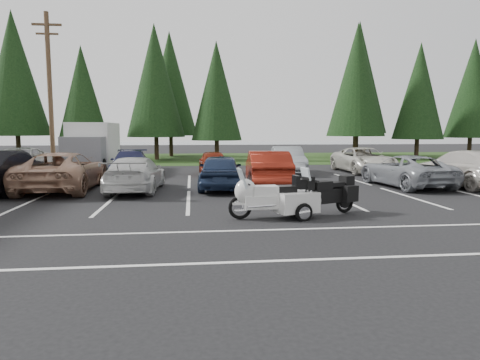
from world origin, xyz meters
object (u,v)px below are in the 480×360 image
Objects in this scene: car_far_0 at (19,162)px; car_far_2 at (213,163)px; utility_pole at (50,90)px; car_near_1 at (3,171)px; car_near_6 at (405,171)px; box_truck at (91,147)px; car_far_4 at (363,160)px; adventure_motorcycle at (326,191)px; car_near_7 at (465,168)px; car_far_3 at (288,160)px; car_near_3 at (135,174)px; car_near_5 at (267,169)px; touring_motorcycle at (270,193)px; car_far_1 at (131,163)px; car_near_2 at (63,171)px; cargo_trailer at (296,205)px; car_near_4 at (220,171)px.

car_far_0 reaches higher than car_far_2.
car_near_1 is at bearing -86.10° from utility_pole.
car_near_6 is at bearing -21.17° from car_far_0.
box_truck is 1.07× the size of car_far_4.
adventure_motorcycle reaches higher than car_near_6.
car_far_3 is (-6.48, 6.31, -0.04)m from car_near_7.
car_near_3 is 9.89m from car_far_3.
car_near_6 is 10.08m from car_far_2.
car_near_5 is at bearing -169.54° from car_near_3.
car_far_0 is 16.59m from touring_motorcycle.
utility_pole reaches higher than car_far_3.
car_far_4 is (17.31, 6.19, -0.11)m from car_near_1.
car_far_4 is 13.48m from adventure_motorcycle.
box_truck is at bearing 172.80° from car_far_3.
car_far_1 is 1.85× the size of touring_motorcycle.
car_near_1 is 12.63m from adventure_motorcycle.
touring_motorcycle is at bearing 138.86° from car_near_2.
car_near_2 is at bearing 125.12° from cargo_trailer.
car_far_3 is 12.57m from touring_motorcycle.
car_far_4 is 3.21× the size of cargo_trailer.
car_near_2 is 9.75m from touring_motorcycle.
car_far_2 is at bearing -19.16° from box_truck.
car_far_1 is 1.04× the size of car_far_3.
car_far_1 is (4.14, 5.57, -0.14)m from car_near_1.
car_near_2 is 2.39× the size of adventure_motorcycle.
adventure_motorcycle is (2.64, -5.90, -0.02)m from car_near_4.
utility_pole is 1.72× the size of car_far_4.
car_near_1 reaches higher than cargo_trailer.
car_near_7 is at bearing -26.18° from box_truck.
cargo_trailer is (8.08, -6.46, -0.41)m from car_near_2.
touring_motorcycle is (5.40, -11.64, 0.02)m from car_far_1.
car_far_1 is at bearing -77.19° from car_near_3.
touring_motorcycle is (-7.13, -6.09, 0.03)m from car_near_6.
box_truck is 1.10× the size of car_near_1.
car_near_3 reaches higher than car_far_2.
car_near_3 is 14.14m from car_near_7.
car_near_6 is at bearing 24.34° from adventure_motorcycle.
adventure_motorcycle is at bearing 145.60° from car_near_2.
car_near_1 reaches higher than adventure_motorcycle.
car_far_3 is (7.66, 6.25, 0.06)m from car_near_3.
car_near_3 is at bearing -84.94° from car_far_1.
car_near_1 is 6.35m from car_far_0.
box_truck is 17.12m from cargo_trailer.
car_near_4 is 6.47m from adventure_motorcycle.
car_near_7 is (8.63, -0.77, 0.01)m from car_near_5.
car_far_3 is at bearing -0.15° from car_far_2.
car_far_1 reaches higher than car_far_2.
box_truck is at bearing 104.80° from cargo_trailer.
touring_motorcycle is at bearing 129.91° from car_near_3.
car_far_0 is at bearing 114.69° from adventure_motorcycle.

